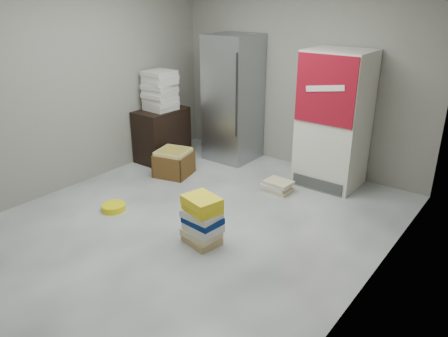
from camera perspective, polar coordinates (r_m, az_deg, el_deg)
name	(u,v)px	position (r m, az deg, el deg)	size (l,w,h in m)	color
ground	(185,227)	(4.99, -5.10, -7.59)	(5.00, 5.00, 0.00)	silver
room_shell	(179,65)	(4.39, -5.91, 13.26)	(4.04, 5.04, 2.82)	gray
steel_fridge	(233,99)	(6.73, 1.19, 9.10)	(0.70, 0.72, 1.90)	#999CA0
coke_cooler	(334,120)	(5.94, 14.17, 6.22)	(0.80, 0.73, 1.80)	silver
wood_shelf	(162,135)	(6.87, -8.10, 4.39)	(0.50, 0.80, 0.80)	black
supply_box_stack	(160,91)	(6.69, -8.35, 10.04)	(0.43, 0.44, 0.58)	beige
phonebook_stack_main	(202,220)	(4.55, -2.88, -6.71)	(0.44, 0.40, 0.54)	tan
phonebook_stack_side	(277,186)	(5.82, 6.98, -2.29)	(0.38, 0.28, 0.15)	beige
cardboard_box	(174,165)	(6.31, -6.57, 0.51)	(0.57, 0.57, 0.38)	yellow
bucket_lid	(114,207)	(5.48, -14.21, -4.92)	(0.29, 0.29, 0.08)	yellow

